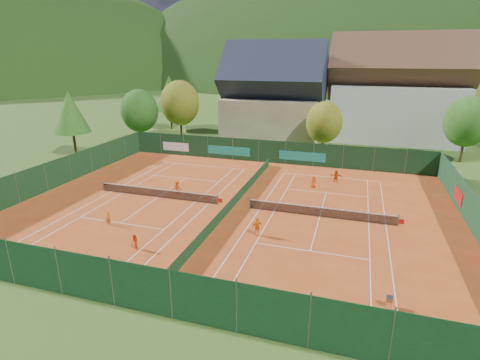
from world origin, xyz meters
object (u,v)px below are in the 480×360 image
player_right_near (257,227)px  player_right_far_a (313,182)px  hotel_block_a (396,95)px  player_left_mid (135,242)px  hotel_block_b (479,98)px  chalet (274,100)px  player_left_near (109,218)px  player_left_far (177,188)px  player_right_far_b (336,176)px  ball_hopper (390,299)px

player_right_near → player_right_far_a: bearing=32.7°
hotel_block_a → player_right_near: (-12.36, -41.13, -6.62)m
hotel_block_a → player_left_mid: (-20.27, -46.02, -6.77)m
player_left_mid → player_right_near: bearing=70.8°
player_right_far_a → hotel_block_b: bearing=-128.7°
chalet → player_right_near: (6.64, -35.13, -5.86)m
player_right_near → player_right_far_a: size_ratio=1.18×
chalet → player_right_far_a: (9.50, -22.38, -5.97)m
player_left_near → player_left_far: size_ratio=0.82×
player_left_far → player_left_mid: bearing=104.2°
hotel_block_b → hotel_block_a: bearing=-150.3°
player_left_far → player_right_near: size_ratio=0.98×
hotel_block_b → player_right_far_b: hotel_block_b is taller
player_left_mid → player_right_far_a: size_ratio=0.95×
player_left_far → hotel_block_b: bearing=-127.4°
hotel_block_b → player_left_mid: size_ratio=14.00×
hotel_block_a → player_right_far_a: 30.68m
player_left_near → player_left_mid: player_left_mid is taller
player_right_near → player_left_near: bearing=143.9°
hotel_block_b → player_left_mid: hotel_block_b is taller
hotel_block_b → player_right_near: bearing=-118.2°
player_right_far_a → chalet: bearing=-72.9°
ball_hopper → player_left_far: bearing=146.7°
player_left_mid → player_right_near: 9.30m
player_left_mid → chalet: bearing=127.3°
ball_hopper → player_right_far_b: (-4.35, 21.76, 0.16)m
hotel_block_a → hotel_block_b: (14.00, 8.00, -0.76)m
ball_hopper → player_left_mid: player_left_mid is taller
chalet → player_left_far: (-3.49, -28.68, -5.88)m
chalet → player_left_mid: chalet is taller
player_left_far → player_right_near: bearing=150.6°
player_left_mid → player_right_far_b: bearing=96.5°
chalet → hotel_block_a: hotel_block_a is taller
player_left_near → player_right_far_b: size_ratio=0.86×
hotel_block_a → player_left_far: bearing=-123.0°
ball_hopper → player_left_near: size_ratio=0.65×
player_left_far → player_right_far_b: 17.60m
player_right_far_a → player_right_far_b: bearing=-135.6°
chalet → ball_hopper: size_ratio=20.25×
player_left_near → player_left_far: 8.59m
hotel_block_a → player_right_far_b: (-7.31, -25.76, -6.67)m
player_left_far → player_right_far_a: size_ratio=1.15×
hotel_block_b → player_right_near: hotel_block_b is taller
hotel_block_b → player_left_near: hotel_block_b is taller
chalet → player_right_far_b: (11.69, -19.76, -5.91)m
hotel_block_a → player_right_near: hotel_block_a is taller
player_right_far_b → player_right_far_a: bearing=50.0°
player_left_mid → player_right_far_b: (12.95, 20.26, 0.10)m
ball_hopper → player_left_near: (-21.73, 4.53, 0.06)m
chalet → hotel_block_b: (33.00, 14.00, -0.01)m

